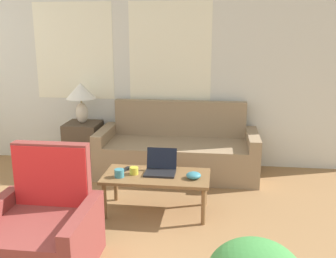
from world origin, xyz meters
TOP-DOWN VIEW (x-y plane):
  - wall_back at (-0.00, 4.18)m, footprint 6.31×0.06m
  - couch at (0.74, 3.76)m, footprint 2.04×0.80m
  - armchair at (-0.13, 1.55)m, footprint 0.84×0.78m
  - side_table at (-0.57, 3.85)m, footprint 0.45×0.45m
  - table_lamp at (-0.57, 3.85)m, footprint 0.39×0.39m
  - coffee_table at (0.64, 2.60)m, footprint 1.08×0.54m
  - laptop at (0.67, 2.67)m, footprint 0.31×0.28m
  - cup_navy at (0.28, 2.49)m, footprint 0.10×0.10m
  - cup_yellow at (0.41, 2.59)m, footprint 0.09×0.09m
  - snack_bowl at (1.02, 2.55)m, footprint 0.15×0.15m
  - tv_remote at (0.29, 2.69)m, footprint 0.10×0.16m

SIDE VIEW (x-z plane):
  - armchair at x=-0.13m, z-range -0.20..0.74m
  - couch at x=0.74m, z-range -0.18..0.73m
  - side_table at x=-0.57m, z-range 0.00..0.62m
  - coffee_table at x=0.64m, z-range 0.16..0.56m
  - tv_remote at x=0.29m, z-range 0.40..0.42m
  - snack_bowl at x=1.02m, z-range 0.40..0.47m
  - cup_yellow at x=0.41m, z-range 0.40..0.48m
  - cup_navy at x=0.28m, z-range 0.40..0.49m
  - laptop at x=0.67m, z-range 0.34..0.58m
  - table_lamp at x=-0.57m, z-range 0.72..1.26m
  - wall_back at x=0.00m, z-range 0.01..2.61m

